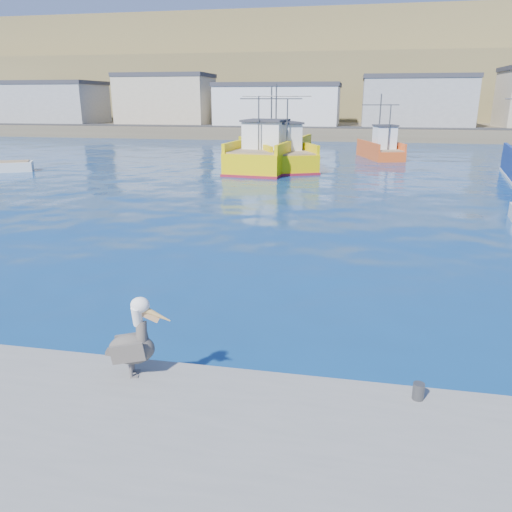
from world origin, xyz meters
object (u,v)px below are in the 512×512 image
(skiff_left, at_px, (1,168))
(pelican, at_px, (134,342))
(trawler_yellow_b, at_px, (276,154))
(trawler_yellow_a, at_px, (271,154))
(boat_orange, at_px, (381,148))

(skiff_left, relative_size, pelican, 3.06)
(trawler_yellow_b, height_order, skiff_left, trawler_yellow_b)
(trawler_yellow_a, height_order, pelican, trawler_yellow_a)
(trawler_yellow_a, distance_m, trawler_yellow_b, 0.56)
(trawler_yellow_b, height_order, boat_orange, trawler_yellow_b)
(skiff_left, bearing_deg, pelican, -49.25)
(trawler_yellow_a, distance_m, pelican, 33.57)
(trawler_yellow_b, bearing_deg, trawler_yellow_a, -127.23)
(trawler_yellow_b, bearing_deg, boat_orange, 41.64)
(boat_orange, bearing_deg, trawler_yellow_a, -137.87)
(trawler_yellow_b, xyz_separation_m, boat_orange, (8.88, 7.90, -0.07))
(trawler_yellow_b, relative_size, skiff_left, 2.50)
(skiff_left, bearing_deg, trawler_yellow_a, 18.18)
(trawler_yellow_a, height_order, boat_orange, trawler_yellow_a)
(boat_orange, xyz_separation_m, skiff_left, (-29.37, -14.95, -0.65))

